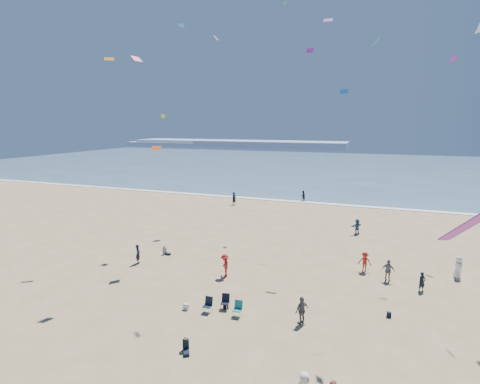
% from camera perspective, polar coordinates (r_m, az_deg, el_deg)
% --- Properties ---
extents(ocean, '(220.00, 100.00, 0.06)m').
position_cam_1_polar(ocean, '(107.36, 15.50, 3.66)').
color(ocean, '#476B84').
rests_on(ocean, ground).
extents(surf_line, '(220.00, 1.20, 0.08)m').
position_cam_1_polar(surf_line, '(58.28, 10.98, -1.62)').
color(surf_line, white).
rests_on(surf_line, ground).
extents(headland_far, '(110.00, 20.00, 3.20)m').
position_cam_1_polar(headland_far, '(194.33, -0.38, 7.39)').
color(headland_far, '#7A8EA8').
rests_on(headland_far, ground).
extents(headland_near, '(40.00, 14.00, 2.00)m').
position_cam_1_polar(headland_near, '(207.67, -11.34, 7.22)').
color(headland_near, '#7A8EA8').
rests_on(headland_near, ground).
extents(standing_flyers, '(28.10, 51.23, 1.95)m').
position_cam_1_polar(standing_flyers, '(27.70, 7.07, -13.39)').
color(standing_flyers, slate).
rests_on(standing_flyers, ground).
extents(seated_group, '(17.88, 24.27, 0.84)m').
position_cam_1_polar(seated_group, '(20.82, -2.57, -23.53)').
color(seated_group, white).
rests_on(seated_group, ground).
extents(chair_cluster, '(2.62, 1.46, 1.00)m').
position_cam_1_polar(chair_cluster, '(25.15, -2.59, -16.90)').
color(chair_cluster, black).
rests_on(chair_cluster, ground).
extents(white_tote, '(0.35, 0.20, 0.40)m').
position_cam_1_polar(white_tote, '(25.88, -8.22, -16.91)').
color(white_tote, silver).
rests_on(white_tote, ground).
extents(black_backpack, '(0.30, 0.22, 0.38)m').
position_cam_1_polar(black_backpack, '(25.74, -2.18, -16.99)').
color(black_backpack, black).
rests_on(black_backpack, ground).
extents(navy_bag, '(0.28, 0.18, 0.34)m').
position_cam_1_polar(navy_bag, '(26.51, 21.75, -16.97)').
color(navy_bag, black).
rests_on(navy_bag, ground).
extents(kites_aloft, '(40.15, 37.90, 26.55)m').
position_cam_1_polar(kites_aloft, '(24.81, 19.81, 15.76)').
color(kites_aloft, white).
rests_on(kites_aloft, ground).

